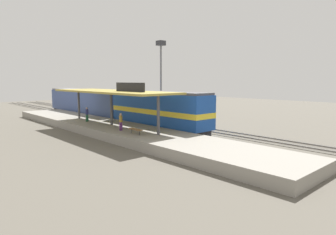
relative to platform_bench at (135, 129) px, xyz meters
name	(u,v)px	position (x,y,z in m)	size (l,w,h in m)	color
ground_plane	(157,127)	(8.00, 6.38, -1.34)	(120.00, 120.00, 0.00)	#5B564C
track_near	(145,128)	(6.00, 6.38, -1.31)	(3.20, 110.00, 0.16)	#4E4941
track_far	(172,124)	(10.60, 6.38, -1.31)	(3.20, 110.00, 0.16)	#4E4941
platform	(112,129)	(1.40, 6.38, -0.89)	(6.00, 44.00, 0.90)	gray
station_canopy	(111,92)	(1.40, 6.28, 3.19)	(5.20, 18.00, 4.70)	#47474C
platform_bench	(135,129)	(0.00, 0.00, 0.00)	(0.44, 1.70, 0.50)	#333338
locomotive	(158,110)	(6.00, 3.82, 1.07)	(2.93, 14.43, 4.44)	#28282D
passenger_carriage_single	(85,102)	(6.00, 21.82, 0.97)	(2.90, 20.00, 4.24)	#28282D
light_mast	(161,63)	(13.80, 12.33, 7.05)	(1.10, 1.10, 11.70)	slate
person_waiting	(87,114)	(0.69, 10.79, 0.51)	(0.34, 0.34, 1.71)	#23603D
person_walking	(121,121)	(0.15, 2.63, 0.51)	(0.34, 0.34, 1.71)	#663375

